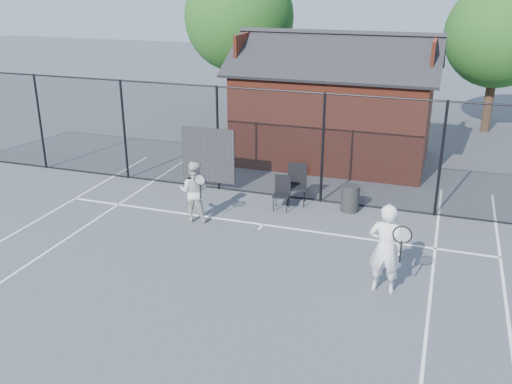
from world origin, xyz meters
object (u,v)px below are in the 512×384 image
(player_front, at_px, (386,248))
(waste_bin, at_px, (350,198))
(chair_right, at_px, (297,185))
(clubhouse, at_px, (335,111))
(chair_left, at_px, (282,194))
(player_back, at_px, (194,191))

(player_front, xyz_separation_m, waste_bin, (-1.32, 3.84, -0.57))
(chair_right, bearing_deg, clubhouse, 77.30)
(clubhouse, height_order, chair_right, clubhouse)
(player_front, xyz_separation_m, chair_right, (-2.78, 3.84, -0.38))
(clubhouse, xyz_separation_m, chair_right, (-0.08, -4.40, -1.07))
(chair_right, bearing_deg, chair_left, -130.18)
(chair_left, relative_size, waste_bin, 1.26)
(waste_bin, bearing_deg, player_back, -152.62)
(player_back, bearing_deg, chair_left, 36.08)
(player_front, distance_m, chair_left, 4.54)
(player_back, bearing_deg, waste_bin, 27.38)
(waste_bin, bearing_deg, chair_right, 180.00)
(clubhouse, relative_size, waste_bin, 9.31)
(chair_left, distance_m, waste_bin, 1.80)
(player_back, height_order, chair_left, player_back)
(player_front, bearing_deg, chair_right, 125.91)
(clubhouse, xyz_separation_m, player_back, (-2.22, -6.26, -0.83))
(player_back, relative_size, waste_bin, 2.22)
(chair_left, bearing_deg, player_back, -150.01)
(chair_left, bearing_deg, chair_right, 55.37)
(chair_left, height_order, waste_bin, chair_left)
(clubhouse, height_order, player_back, clubhouse)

